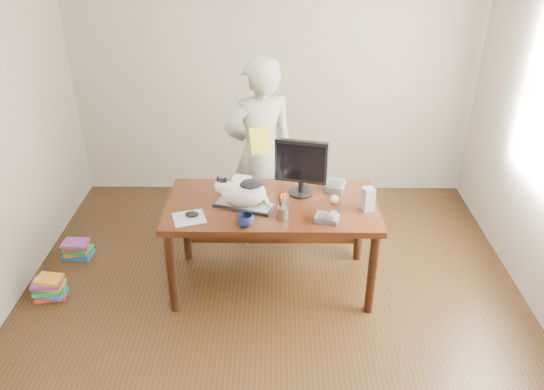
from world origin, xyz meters
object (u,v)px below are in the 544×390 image
at_px(cat, 242,192).
at_px(book_pile_b, 77,249).
at_px(baseball, 334,200).
at_px(calculator, 335,185).
at_px(book_pile_a, 50,288).
at_px(pen_cup, 283,211).
at_px(person, 260,154).
at_px(monitor, 301,165).
at_px(phone, 328,218).
at_px(desk, 272,215).
at_px(coffee_mug, 246,220).
at_px(book_stack, 243,183).
at_px(keyboard, 244,205).
at_px(speaker, 368,199).
at_px(mouse, 192,214).

distance_m(cat, book_pile_b, 1.75).
xyz_separation_m(baseball, calculator, (0.03, 0.24, -0.01)).
bearing_deg(book_pile_a, pen_cup, -0.25).
distance_m(person, book_pile_a, 2.01).
relative_size(monitor, phone, 2.36).
height_order(calculator, person, person).
height_order(desk, coffee_mug, coffee_mug).
distance_m(monitor, book_stack, 0.51).
relative_size(keyboard, speaker, 2.71).
bearing_deg(phone, book_pile_a, -165.23).
distance_m(cat, pen_cup, 0.35).
relative_size(phone, person, 0.11).
xyz_separation_m(keyboard, speaker, (0.91, -0.03, 0.07)).
bearing_deg(cat, desk, 48.91).
bearing_deg(calculator, keyboard, -141.53).
xyz_separation_m(pen_cup, book_pile_b, (-1.80, 0.56, -0.73)).
height_order(book_stack, calculator, book_stack).
relative_size(keyboard, book_pile_b, 1.84).
bearing_deg(coffee_mug, desk, 65.43).
bearing_deg(pen_cup, baseball, 28.30).
bearing_deg(mouse, person, 44.13).
bearing_deg(keyboard, book_stack, 112.90).
bearing_deg(person, book_pile_a, 8.01).
relative_size(mouse, calculator, 0.53).
xyz_separation_m(cat, mouse, (-0.35, -0.15, -0.10)).
distance_m(monitor, book_pile_a, 2.20).
relative_size(monitor, speaker, 2.58).
bearing_deg(book_pile_b, baseball, -9.01).
bearing_deg(monitor, pen_cup, -98.57).
bearing_deg(book_pile_b, monitor, -6.13).
bearing_deg(person, phone, 98.94).
bearing_deg(calculator, book_pile_b, -167.16).
bearing_deg(desk, book_stack, 143.22).
bearing_deg(coffee_mug, mouse, 163.24).
height_order(keyboard, pen_cup, pen_cup).
bearing_deg(phone, person, 134.94).
bearing_deg(pen_cup, speaker, 11.53).
bearing_deg(phone, speaker, 44.48).
xyz_separation_m(baseball, person, (-0.58, 0.67, 0.07)).
distance_m(cat, phone, 0.66).
bearing_deg(book_pile_b, mouse, -25.78).
relative_size(keyboard, book_stack, 1.81).
bearing_deg(cat, baseball, 23.06).
relative_size(cat, pen_cup, 2.15).
bearing_deg(baseball, person, 130.89).
relative_size(monitor, book_stack, 1.73).
bearing_deg(pen_cup, desk, 105.37).
bearing_deg(pen_cup, monitor, 68.32).
distance_m(mouse, phone, 0.98).
xyz_separation_m(pen_cup, book_pile_a, (-1.83, 0.01, -0.72)).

